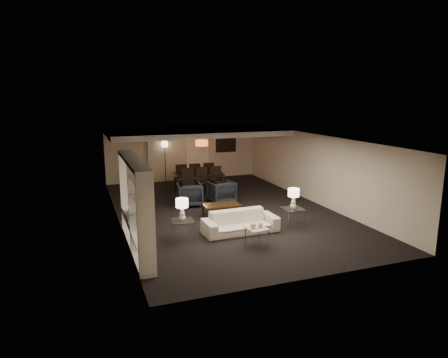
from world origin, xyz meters
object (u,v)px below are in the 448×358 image
at_px(armchair_left, 189,195).
at_px(side_table_right, 293,217).
at_px(dining_table, 199,182).
at_px(side_table_left, 183,230).
at_px(chair_nl, 189,182).
at_px(television, 133,203).
at_px(chair_fl, 180,176).
at_px(marble_table, 257,237).
at_px(vase_amber, 139,194).
at_px(chair_nm, 203,181).
at_px(sofa, 240,222).
at_px(vase_blue, 143,221).
at_px(floor_speaker, 128,202).
at_px(chair_fm, 194,175).
at_px(floor_lamp, 165,162).
at_px(coffee_table, 221,211).
at_px(armchair_right, 221,192).
at_px(table_lamp_right, 293,199).
at_px(chair_nr, 217,180).
at_px(table_lamp_left, 182,210).
at_px(chair_fr, 208,174).
at_px(pendant_light, 202,143).

bearing_deg(armchair_left, side_table_right, 132.04).
height_order(armchair_left, dining_table, armchair_left).
height_order(side_table_left, chair_nl, chair_nl).
bearing_deg(television, chair_fl, -25.16).
distance_m(marble_table, vase_amber, 3.28).
height_order(chair_nl, chair_nm, same).
distance_m(sofa, side_table_left, 1.70).
distance_m(vase_blue, floor_speaker, 3.93).
relative_size(armchair_left, vase_amber, 5.62).
bearing_deg(dining_table, chair_fm, 97.95).
height_order(armchair_left, marble_table, armchair_left).
xyz_separation_m(chair_nm, floor_lamp, (-0.92, 2.77, 0.39)).
distance_m(coffee_table, armchair_right, 1.81).
bearing_deg(side_table_right, floor_lamp, 106.91).
distance_m(armchair_right, vase_amber, 5.76).
xyz_separation_m(side_table_left, table_lamp_right, (3.40, 0.00, 0.58)).
distance_m(armchair_right, chair_fl, 2.84).
distance_m(floor_speaker, floor_lamp, 5.65).
relative_size(side_table_left, television, 0.52).
relative_size(vase_blue, chair_nr, 0.17).
bearing_deg(chair_fl, marble_table, 94.34).
bearing_deg(coffee_table, floor_speaker, 165.84).
xyz_separation_m(side_table_right, chair_nr, (-0.75, 4.70, 0.26)).
bearing_deg(table_lamp_left, chair_nl, 72.88).
distance_m(table_lamp_left, chair_nm, 5.14).
bearing_deg(chair_fr, floor_lamp, -41.91).
xyz_separation_m(sofa, armchair_right, (0.60, 3.30, 0.09)).
relative_size(side_table_left, table_lamp_left, 0.97).
bearing_deg(pendant_light, vase_amber, -117.90).
xyz_separation_m(floor_speaker, chair_nm, (3.21, 2.38, -0.05)).
relative_size(vase_amber, chair_nr, 0.15).
bearing_deg(chair_fr, coffee_table, 79.96).
height_order(armchair_left, floor_lamp, floor_lamp).
bearing_deg(side_table_right, chair_fl, 108.00).
height_order(pendant_light, armchair_right, pendant_light).
bearing_deg(sofa, table_lamp_right, -1.43).
bearing_deg(pendant_light, television, -123.02).
xyz_separation_m(television, floor_lamp, (2.37, 7.21, -0.15)).
distance_m(armchair_right, table_lamp_right, 3.51).
bearing_deg(side_table_left, side_table_right, 0.00).
bearing_deg(side_table_left, table_lamp_left, 0.00).
distance_m(chair_nl, chair_fr, 1.77).
relative_size(table_lamp_right, marble_table, 1.24).
distance_m(side_table_left, chair_nr, 5.41).
height_order(coffee_table, chair_fl, chair_fl).
bearing_deg(chair_nr, table_lamp_left, -121.09).
distance_m(coffee_table, marble_table, 2.70).
bearing_deg(chair_nm, marble_table, -95.33).
height_order(armchair_left, chair_nm, chair_nm).
bearing_deg(floor_lamp, dining_table, -66.49).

